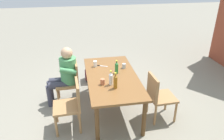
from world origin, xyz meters
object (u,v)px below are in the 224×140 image
at_px(dining_table, 112,80).
at_px(backpack_by_far_side, 90,72).
at_px(cup_steel, 124,66).
at_px(cup_white, 95,64).
at_px(person_in_white_shirt, 65,73).
at_px(bottle_amber, 115,81).
at_px(chair_near_left, 71,80).
at_px(bottle_clear, 111,79).
at_px(bottle_green, 117,68).
at_px(backpack_by_near_side, 121,70).
at_px(chair_far_right, 158,95).
at_px(table_knife, 101,66).
at_px(cup_terracotta, 103,82).
at_px(chair_near_right, 71,103).

height_order(dining_table, backpack_by_far_side, dining_table).
bearing_deg(cup_steel, cup_white, -107.34).
height_order(cup_steel, backpack_by_far_side, cup_steel).
height_order(person_in_white_shirt, backpack_by_far_side, person_in_white_shirt).
height_order(dining_table, bottle_amber, bottle_amber).
relative_size(chair_near_left, bottle_clear, 3.40).
relative_size(chair_near_left, cup_steel, 9.24).
height_order(person_in_white_shirt, bottle_green, person_in_white_shirt).
relative_size(bottle_clear, cup_white, 2.15).
xyz_separation_m(cup_steel, backpack_by_near_side, (-0.96, 0.15, -0.56)).
bearing_deg(backpack_by_near_side, backpack_by_far_side, -90.88).
bearing_deg(bottle_amber, chair_far_right, 91.76).
relative_size(chair_far_right, backpack_by_near_side, 1.98).
height_order(chair_near_left, backpack_by_far_side, chair_near_left).
relative_size(dining_table, backpack_by_far_side, 4.09).
bearing_deg(cup_white, dining_table, 29.41).
xyz_separation_m(dining_table, chair_far_right, (0.41, 0.76, -0.15)).
relative_size(person_in_white_shirt, table_knife, 5.23).
bearing_deg(dining_table, cup_steel, 135.12).
xyz_separation_m(bottle_green, cup_terracotta, (0.37, -0.31, -0.06)).
relative_size(person_in_white_shirt, cup_terracotta, 11.72).
relative_size(chair_near_left, backpack_by_near_side, 1.98).
height_order(chair_far_right, bottle_amber, bottle_amber).
xyz_separation_m(chair_near_right, bottle_amber, (0.03, 0.74, 0.36)).
xyz_separation_m(chair_near_right, bottle_clear, (-0.10, 0.68, 0.35)).
xyz_separation_m(chair_far_right, cup_white, (-0.86, -1.01, 0.30)).
distance_m(bottle_green, bottle_clear, 0.44).
xyz_separation_m(bottle_clear, table_knife, (-0.77, -0.07, -0.11)).
bearing_deg(chair_near_left, cup_white, 95.88).
height_order(bottle_green, bottle_clear, bottle_green).
relative_size(dining_table, bottle_clear, 7.00).
distance_m(bottle_amber, cup_steel, 0.78).
distance_m(chair_near_left, person_in_white_shirt, 0.20).
xyz_separation_m(chair_far_right, bottle_green, (-0.50, -0.65, 0.35)).
height_order(bottle_amber, cup_terracotta, bottle_amber).
height_order(chair_near_left, backpack_by_near_side, chair_near_left).
height_order(cup_terracotta, backpack_by_far_side, cup_terracotta).
bearing_deg(table_knife, cup_terracotta, -5.12).
bearing_deg(bottle_green, chair_near_left, -109.80).
distance_m(cup_steel, cup_terracotta, 0.75).
xyz_separation_m(bottle_green, cup_white, (-0.36, -0.36, -0.05)).
bearing_deg(bottle_amber, cup_steel, 156.93).
relative_size(dining_table, chair_near_left, 2.06).
xyz_separation_m(bottle_green, backpack_by_far_side, (-1.16, -0.41, -0.63)).
xyz_separation_m(chair_far_right, backpack_by_near_side, (-1.66, -0.32, -0.28)).
relative_size(chair_near_right, backpack_by_far_side, 1.99).
bearing_deg(cup_white, cup_terracotta, 3.83).
relative_size(dining_table, table_knife, 7.94).
bearing_deg(chair_near_right, backpack_by_far_side, 165.00).
distance_m(chair_far_right, bottle_clear, 0.90).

